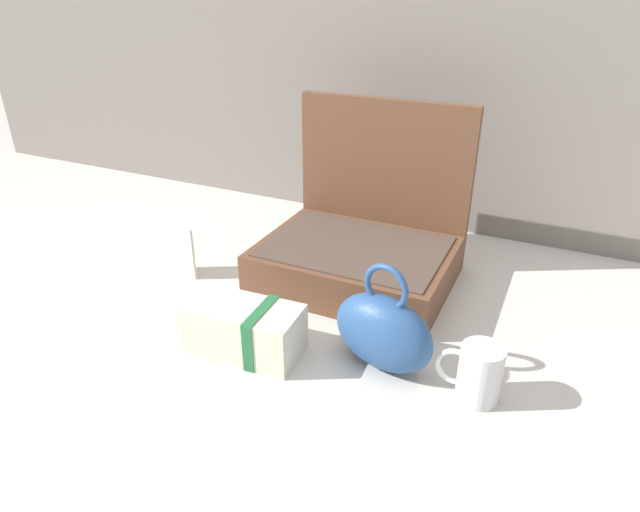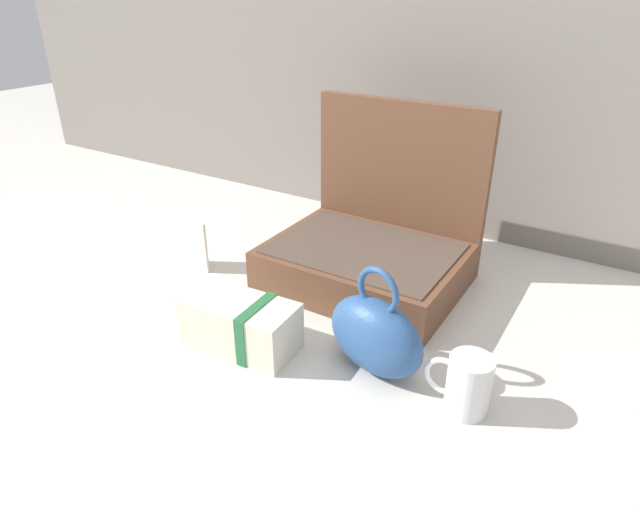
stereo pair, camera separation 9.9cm
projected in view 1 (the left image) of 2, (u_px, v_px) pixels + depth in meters
ground_plane at (326, 321)px, 1.07m from camera, size 6.00×6.00×0.00m
open_suitcase at (362, 244)px, 1.20m from camera, size 0.41×0.33×0.37m
teal_pouch_handbag at (383, 331)px, 0.92m from camera, size 0.20×0.13×0.20m
cream_toiletry_bag at (246, 329)px, 0.97m from camera, size 0.21×0.12×0.10m
coffee_mug at (478, 373)px, 0.86m from camera, size 0.11×0.07×0.10m
info_card_left at (180, 250)px, 1.22m from camera, size 0.09×0.02×0.12m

